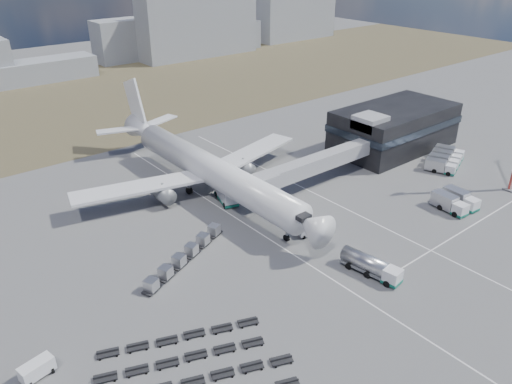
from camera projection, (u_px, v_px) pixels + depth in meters
ground at (326, 265)px, 76.87m from camera, size 420.00×420.00×0.00m
grass_strip at (65, 104)px, 153.08m from camera, size 420.00×90.00×0.01m
lane_markings at (353, 236)px, 84.45m from camera, size 47.12×110.00×0.01m
terminal at (394, 127)px, 118.05m from camera, size 30.40×16.40×11.00m
jet_bridge at (308, 167)px, 97.72m from camera, size 30.30×3.80×7.05m
airliner at (206, 167)px, 96.92m from camera, size 51.59×64.53×17.62m
skyline at (64, 48)px, 183.25m from camera, size 311.36×24.21×25.31m
fuel_tanker at (371, 266)px, 74.00m from camera, size 3.76×9.72×3.06m
pushback_tug at (308, 231)px, 84.31m from camera, size 4.01×2.99×1.58m
utility_van at (37, 370)px, 56.65m from camera, size 4.08×2.45×2.07m
catering_truck at (226, 193)px, 95.05m from camera, size 4.78×7.38×3.15m
service_trucks_near at (455, 201)px, 92.48m from camera, size 6.35×7.38×2.78m
service_trucks_far at (445, 159)px, 110.59m from camera, size 12.87×9.87×2.53m
uld_row at (185, 255)px, 77.27m from camera, size 18.72×9.43×1.79m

